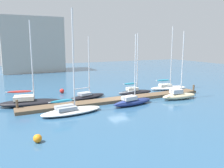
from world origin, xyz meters
name	(u,v)px	position (x,y,z in m)	size (l,w,h in m)	color
ground_plane	(119,101)	(0.00, 0.00, 0.00)	(120.00, 120.00, 0.00)	#2D567A
dock_pier	(119,100)	(0.00, 0.00, 0.20)	(25.94, 1.99, 0.40)	brown
dock_piling_near_end	(17,106)	(-12.57, 0.84, 0.67)	(0.28, 0.28, 1.34)	brown
dock_piling_far_end	(193,89)	(12.57, -0.84, 0.67)	(0.28, 0.28, 1.34)	brown
sailboat_0	(30,101)	(-10.97, 2.63, 0.57)	(8.02, 3.71, 10.34)	black
sailboat_1	(71,110)	(-7.34, -2.76, 0.49)	(7.06, 2.94, 11.26)	white
sailboat_2	(87,96)	(-3.26, 3.14, 0.44)	(5.81, 2.98, 8.57)	black
sailboat_3	(132,101)	(0.62, -2.57, 0.53)	(5.95, 2.40, 8.73)	navy
sailboat_4	(135,91)	(3.98, 2.36, 0.55)	(5.52, 1.93, 9.12)	black
sailboat_5	(179,95)	(7.98, -2.73, 0.60)	(5.35, 2.02, 9.23)	beige
sailboat_6	(168,87)	(10.89, 3.12, 0.53)	(6.45, 2.95, 10.28)	white
mooring_buoy_orange	(38,138)	(-11.81, -8.90, 0.33)	(0.67, 0.67, 0.67)	orange
mooring_buoy_red	(62,91)	(-5.59, 8.24, 0.34)	(0.69, 0.69, 0.69)	red
harbor_building_distant	(32,45)	(-5.62, 39.42, 7.11)	(15.30, 10.13, 14.22)	#ADA89E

